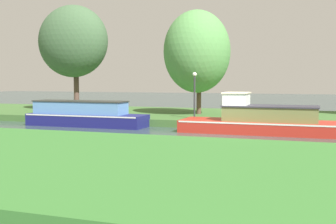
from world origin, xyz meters
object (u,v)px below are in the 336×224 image
Objects in this scene: willow_tree_left at (73,42)px; lamp_post at (195,89)px; red_barge at (262,121)px; willow_tree_centre at (197,52)px; navy_narrowboat at (84,115)px.

lamp_post is (9.60, -3.00, -3.16)m from willow_tree_left.
red_barge is 3.01× the size of lamp_post.
willow_tree_left is 1.13× the size of willow_tree_centre.
willow_tree_left reaches higher than navy_narrowboat.
navy_narrowboat is 6.32m from lamp_post.
willow_tree_centre is at bearing 102.55° from lamp_post.
red_barge reaches higher than navy_narrowboat.
willow_tree_centre reaches higher than lamp_post.
lamp_post is at bearing 20.86° from navy_narrowboat.
navy_narrowboat is 0.94× the size of willow_tree_left.
lamp_post is (0.60, -2.67, -2.25)m from willow_tree_centre.
willow_tree_centre reaches higher than red_barge.
red_barge is 1.21× the size of willow_tree_centre.
willow_tree_left is 10.54m from lamp_post.
navy_narrowboat is at bearing -136.66° from willow_tree_centre.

